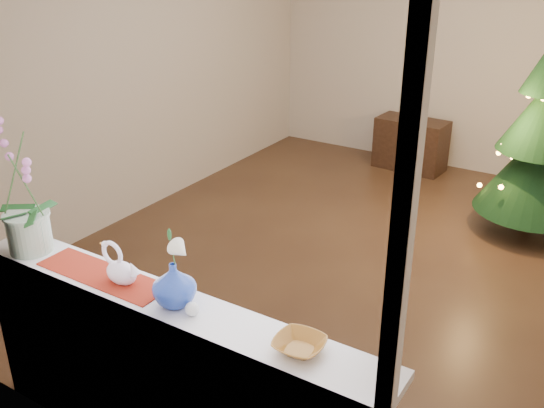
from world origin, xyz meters
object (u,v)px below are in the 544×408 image
(orchid_pot, at_px, (21,189))
(paperweight, at_px, (192,309))
(blue_vase, at_px, (174,281))
(xmas_tree, at_px, (544,135))
(amber_dish, at_px, (299,346))
(side_table, at_px, (411,144))
(swan, at_px, (120,265))

(orchid_pot, bearing_deg, paperweight, -0.86)
(orchid_pot, bearing_deg, blue_vase, 0.63)
(orchid_pot, xyz_separation_m, blue_vase, (0.94, 0.01, -0.22))
(orchid_pot, distance_m, xmas_tree, 4.06)
(amber_dish, height_order, side_table, amber_dish)
(paperweight, bearing_deg, amber_dish, 3.89)
(orchid_pot, distance_m, amber_dish, 1.58)
(swan, xyz_separation_m, paperweight, (0.44, -0.03, -0.06))
(orchid_pot, height_order, blue_vase, orchid_pot)
(paperweight, xyz_separation_m, side_table, (-0.69, 4.58, -0.67))
(orchid_pot, bearing_deg, amber_dish, 0.67)
(swan, height_order, amber_dish, swan)
(paperweight, bearing_deg, blue_vase, 167.27)
(blue_vase, bearing_deg, side_table, 97.14)
(blue_vase, height_order, paperweight, blue_vase)
(swan, xyz_separation_m, amber_dish, (0.94, 0.00, -0.07))
(xmas_tree, bearing_deg, orchid_pot, -116.64)
(swan, height_order, xmas_tree, xmas_tree)
(blue_vase, relative_size, xmas_tree, 0.13)
(amber_dish, bearing_deg, side_table, 104.59)
(orchid_pot, distance_m, paperweight, 1.10)
(xmas_tree, bearing_deg, swan, -108.40)
(swan, relative_size, paperweight, 3.60)
(swan, height_order, paperweight, swan)
(xmas_tree, relative_size, side_table, 2.36)
(paperweight, height_order, side_table, paperweight)
(swan, xyz_separation_m, blue_vase, (0.32, -0.01, 0.02))
(swan, bearing_deg, orchid_pot, -161.40)
(blue_vase, height_order, amber_dish, blue_vase)
(swan, height_order, blue_vase, blue_vase)
(blue_vase, height_order, xmas_tree, xmas_tree)
(swan, bearing_deg, xmas_tree, 88.67)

